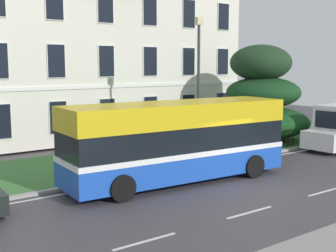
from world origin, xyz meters
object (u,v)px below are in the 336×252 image
at_px(evergreen_tree, 263,99).
at_px(single_decker_bus, 177,140).
at_px(street_lamp_post, 198,78).
at_px(litter_bin, 250,140).
at_px(georgian_townhouse, 87,39).

height_order(evergreen_tree, single_decker_bus, evergreen_tree).
distance_m(street_lamp_post, litter_bin, 4.62).
bearing_deg(single_decker_bus, litter_bin, 22.94).
distance_m(georgian_townhouse, evergreen_tree, 12.64).
height_order(single_decker_bus, litter_bin, single_decker_bus).
xyz_separation_m(street_lamp_post, litter_bin, (3.17, -0.55, -3.32)).
bearing_deg(street_lamp_post, georgian_townhouse, 90.33).
bearing_deg(georgian_townhouse, litter_bin, -75.29).
relative_size(evergreen_tree, litter_bin, 5.15).
xyz_separation_m(evergreen_tree, street_lamp_post, (-6.66, -1.77, 1.43)).
relative_size(single_decker_bus, street_lamp_post, 1.39).
height_order(evergreen_tree, street_lamp_post, street_lamp_post).
relative_size(evergreen_tree, street_lamp_post, 0.85).
xyz_separation_m(single_decker_bus, street_lamp_post, (3.53, 2.91, 2.32)).
height_order(georgian_townhouse, evergreen_tree, georgian_townhouse).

